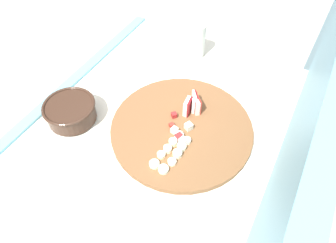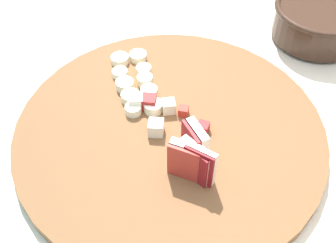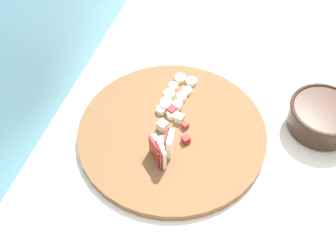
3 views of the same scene
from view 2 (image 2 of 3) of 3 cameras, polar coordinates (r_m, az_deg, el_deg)
tiled_countertop at (r=1.02m, az=3.15°, el=-12.76°), size 1.16×0.77×0.88m
cutting_board at (r=0.59m, az=0.25°, el=-1.37°), size 0.45×0.45×0.02m
apple_wedge_fan at (r=0.52m, az=3.50°, el=-4.91°), size 0.08×0.05×0.06m
apple_dice_pile at (r=0.59m, az=-1.45°, el=1.52°), size 0.11×0.10×0.02m
banana_slice_rows at (r=0.64m, az=-4.52°, el=5.47°), size 0.15×0.07×0.02m
ceramic_bowl at (r=0.80m, az=20.31°, el=13.06°), size 0.17×0.17×0.07m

